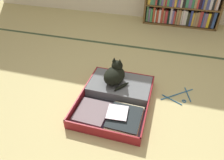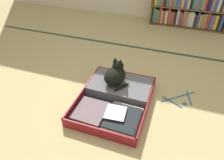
% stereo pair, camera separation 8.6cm
% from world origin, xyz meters
% --- Properties ---
extents(ground_plane, '(10.00, 10.00, 0.00)m').
position_xyz_m(ground_plane, '(0.00, 0.00, 0.00)').
color(ground_plane, tan).
extents(tatami_border, '(4.80, 0.05, 0.00)m').
position_xyz_m(tatami_border, '(0.00, 1.22, 0.00)').
color(tatami_border, '#32452A').
rests_on(tatami_border, ground_plane).
extents(open_suitcase, '(0.66, 0.85, 0.10)m').
position_xyz_m(open_suitcase, '(-0.06, 0.10, 0.04)').
color(open_suitcase, maroon).
rests_on(open_suitcase, ground_plane).
extents(black_cat, '(0.29, 0.30, 0.26)m').
position_xyz_m(black_cat, '(-0.12, 0.25, 0.19)').
color(black_cat, black).
rests_on(black_cat, open_suitcase).
extents(clothes_hanger, '(0.32, 0.29, 0.01)m').
position_xyz_m(clothes_hanger, '(0.54, 0.31, 0.01)').
color(clothes_hanger, '#215D91').
rests_on(clothes_hanger, ground_plane).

